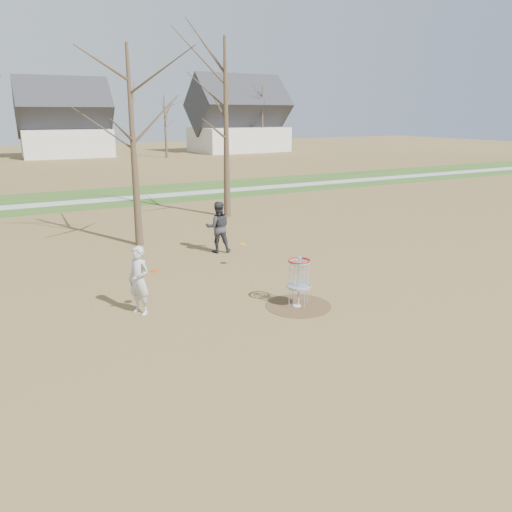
# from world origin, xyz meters

# --- Properties ---
(ground) EXTENTS (160.00, 160.00, 0.00)m
(ground) POSITION_xyz_m (0.00, 0.00, 0.00)
(ground) COLOR brown
(ground) RESTS_ON ground
(green_band) EXTENTS (160.00, 8.00, 0.01)m
(green_band) POSITION_xyz_m (0.00, 21.00, 0.01)
(green_band) COLOR #2D5119
(green_band) RESTS_ON ground
(footpath) EXTENTS (160.00, 1.50, 0.01)m
(footpath) POSITION_xyz_m (0.00, 20.00, 0.01)
(footpath) COLOR #9E9E99
(footpath) RESTS_ON green_band
(dirt_circle) EXTENTS (1.80, 1.80, 0.01)m
(dirt_circle) POSITION_xyz_m (0.00, 0.00, 0.01)
(dirt_circle) COLOR #47331E
(dirt_circle) RESTS_ON ground
(player_standing) EXTENTS (0.70, 0.79, 1.81)m
(player_standing) POSITION_xyz_m (-3.91, 1.52, 0.90)
(player_standing) COLOR beige
(player_standing) RESTS_ON ground
(player_throwing) EXTENTS (1.11, 0.97, 1.92)m
(player_throwing) POSITION_xyz_m (0.34, 6.05, 0.96)
(player_throwing) COLOR #2F3034
(player_throwing) RESTS_ON ground
(disc_grounded) EXTENTS (0.22, 0.22, 0.02)m
(disc_grounded) POSITION_xyz_m (-0.06, -0.03, 0.02)
(disc_grounded) COLOR silver
(disc_grounded) RESTS_ON dirt_circle
(discs_in_play) EXTENTS (3.98, 2.67, 0.35)m
(discs_in_play) POSITION_xyz_m (-1.55, 2.66, 0.98)
(discs_in_play) COLOR orange
(discs_in_play) RESTS_ON ground
(disc_golf_basket) EXTENTS (0.64, 0.64, 1.35)m
(disc_golf_basket) POSITION_xyz_m (0.00, 0.00, 0.91)
(disc_golf_basket) COLOR #9EA3AD
(disc_golf_basket) RESTS_ON ground
(bare_trees) EXTENTS (52.62, 44.98, 9.00)m
(bare_trees) POSITION_xyz_m (1.78, 35.79, 5.35)
(bare_trees) COLOR #382B1E
(bare_trees) RESTS_ON ground
(houses_row) EXTENTS (56.51, 10.01, 7.26)m
(houses_row) POSITION_xyz_m (4.32, 52.56, 3.52)
(houses_row) COLOR silver
(houses_row) RESTS_ON ground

